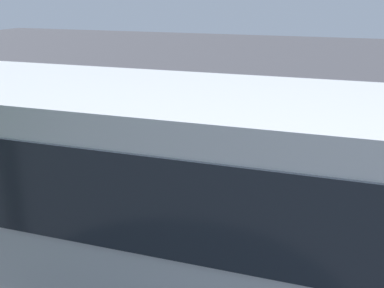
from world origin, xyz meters
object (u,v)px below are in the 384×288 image
at_px(tour_bus, 107,207).
at_px(spectator_far_left, 239,183).
at_px(spectator_centre, 115,172).
at_px(spectator_left, 176,183).
at_px(parked_motorcycle_dark, 66,204).
at_px(parked_motorcycle_silver, 361,251).
at_px(stunt_motorcycle, 175,129).

relative_size(tour_bus, spectator_far_left, 6.46).
height_order(tour_bus, spectator_centre, tour_bus).
bearing_deg(spectator_left, parked_motorcycle_dark, 14.29).
height_order(tour_bus, parked_motorcycle_silver, tour_bus).
bearing_deg(spectator_centre, stunt_motorcycle, -83.76).
bearing_deg(spectator_far_left, parked_motorcycle_dark, 15.37).
distance_m(spectator_far_left, parked_motorcycle_dark, 3.28).
bearing_deg(parked_motorcycle_silver, stunt_motorcycle, -43.95).
xyz_separation_m(parked_motorcycle_silver, parked_motorcycle_dark, (5.27, 0.11, 0.00)).
relative_size(spectator_far_left, spectator_left, 1.02).
xyz_separation_m(spectator_centre, parked_motorcycle_silver, (-4.56, 0.54, -0.49)).
xyz_separation_m(tour_bus, spectator_left, (0.02, -2.47, -0.65)).
distance_m(spectator_left, stunt_motorcycle, 4.81).
height_order(spectator_far_left, stunt_motorcycle, spectator_far_left).
distance_m(spectator_far_left, stunt_motorcycle, 5.03).
height_order(tour_bus, parked_motorcycle_dark, tour_bus).
xyz_separation_m(parked_motorcycle_silver, stunt_motorcycle, (5.03, -4.85, 0.13)).
relative_size(spectator_centre, parked_motorcycle_silver, 0.81).
xyz_separation_m(spectator_far_left, parked_motorcycle_silver, (-2.15, 0.75, -0.53)).
bearing_deg(stunt_motorcycle, spectator_centre, 96.24).
bearing_deg(parked_motorcycle_dark, tour_bus, 136.51).
distance_m(parked_motorcycle_dark, stunt_motorcycle, 4.97).
height_order(spectator_centre, parked_motorcycle_dark, spectator_centre).
bearing_deg(spectator_far_left, spectator_left, 17.35).
xyz_separation_m(spectator_left, spectator_centre, (1.32, -0.14, -0.03)).
distance_m(spectator_left, parked_motorcycle_dark, 2.16).
height_order(spectator_far_left, spectator_centre, spectator_far_left).
distance_m(parked_motorcycle_silver, parked_motorcycle_dark, 5.27).
distance_m(spectator_far_left, spectator_left, 1.14).
bearing_deg(stunt_motorcycle, spectator_far_left, 125.11).
bearing_deg(tour_bus, spectator_left, -89.48).
bearing_deg(spectator_far_left, tour_bus, 69.14).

